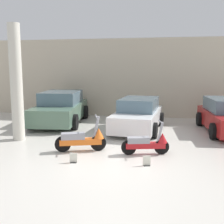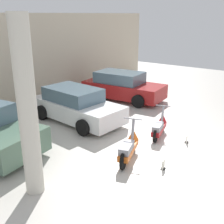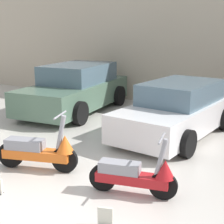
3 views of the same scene
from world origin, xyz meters
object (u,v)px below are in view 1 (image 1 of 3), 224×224
(placard_near_left_scooter, at_px, (73,158))
(car_rear_center, at_px, (138,115))
(support_column_side, at_px, (16,83))
(scooter_front_left, at_px, (83,139))
(placard_near_right_scooter, at_px, (147,161))
(car_rear_left, at_px, (61,108))
(scooter_front_right, at_px, (147,143))

(placard_near_left_scooter, bearing_deg, car_rear_center, 73.21)
(car_rear_center, distance_m, support_column_side, 4.78)
(scooter_front_left, xyz_separation_m, placard_near_right_scooter, (1.96, -0.93, -0.27))
(scooter_front_left, distance_m, car_rear_left, 4.60)
(scooter_front_left, bearing_deg, car_rear_left, 100.69)
(scooter_front_left, distance_m, placard_near_right_scooter, 2.19)
(scooter_front_right, distance_m, support_column_side, 4.87)
(car_rear_center, height_order, support_column_side, support_column_side)
(placard_near_left_scooter, height_order, support_column_side, support_column_side)
(support_column_side, bearing_deg, placard_near_right_scooter, -22.05)
(scooter_front_left, height_order, car_rear_center, car_rear_center)
(scooter_front_left, bearing_deg, placard_near_left_scooter, -105.59)
(scooter_front_right, relative_size, placard_near_left_scooter, 5.27)
(car_rear_left, xyz_separation_m, car_rear_center, (3.57, -0.76, -0.07))
(scooter_front_right, relative_size, support_column_side, 0.35)
(scooter_front_left, height_order, support_column_side, support_column_side)
(scooter_front_right, bearing_deg, placard_near_left_scooter, -163.85)
(placard_near_left_scooter, bearing_deg, placard_near_right_scooter, 3.61)
(car_rear_center, bearing_deg, placard_near_left_scooter, -11.84)
(scooter_front_left, bearing_deg, scooter_front_right, -17.32)
(support_column_side, bearing_deg, scooter_front_left, -19.42)
(scooter_front_left, xyz_separation_m, car_rear_center, (1.35, 3.26, 0.23))
(car_rear_left, relative_size, placard_near_left_scooter, 16.82)
(placard_near_left_scooter, bearing_deg, scooter_front_left, 92.61)
(scooter_front_right, height_order, car_rear_center, car_rear_center)
(scooter_front_left, bearing_deg, support_column_side, 142.37)
(placard_near_right_scooter, bearing_deg, scooter_front_right, 92.55)
(scooter_front_left, xyz_separation_m, support_column_side, (-2.59, 0.91, 1.59))
(placard_near_right_scooter, bearing_deg, placard_near_left_scooter, -176.39)
(placard_near_right_scooter, distance_m, support_column_side, 5.25)
(car_rear_left, xyz_separation_m, support_column_side, (-0.37, -3.11, 1.29))
(scooter_front_right, bearing_deg, car_rear_center, 86.20)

